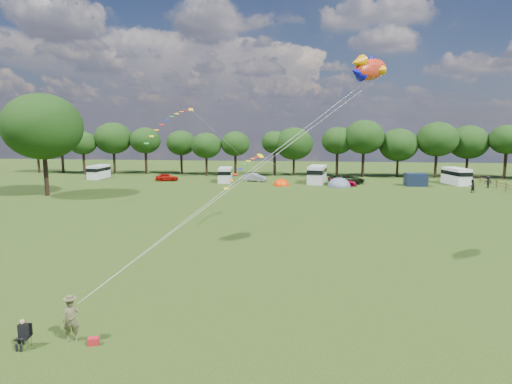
# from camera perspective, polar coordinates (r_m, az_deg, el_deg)

# --- Properties ---
(ground_plane) EXTENTS (180.00, 180.00, 0.00)m
(ground_plane) POSITION_cam_1_polar(r_m,az_deg,el_deg) (26.09, -2.02, -11.37)
(ground_plane) COLOR black
(ground_plane) RESTS_ON ground
(tree_line) EXTENTS (102.98, 10.98, 10.27)m
(tree_line) POSITION_cam_1_polar(r_m,az_deg,el_deg) (79.30, 7.71, 6.67)
(tree_line) COLOR black
(tree_line) RESTS_ON ground
(big_tree) EXTENTS (10.00, 10.00, 13.28)m
(big_tree) POSITION_cam_1_polar(r_m,az_deg,el_deg) (62.15, -26.59, 7.80)
(big_tree) COLOR black
(big_tree) RESTS_ON ground
(car_a) EXTENTS (4.12, 2.43, 1.29)m
(car_a) POSITION_cam_1_polar(r_m,az_deg,el_deg) (73.51, -11.81, 1.96)
(car_a) COLOR #A71208
(car_a) RESTS_ON ground
(car_b) EXTENTS (4.00, 2.66, 1.32)m
(car_b) POSITION_cam_1_polar(r_m,az_deg,el_deg) (71.35, -0.20, 1.96)
(car_b) COLOR gray
(car_b) RESTS_ON ground
(car_c) EXTENTS (4.02, 1.79, 1.19)m
(car_c) POSITION_cam_1_polar(r_m,az_deg,el_deg) (67.10, 11.53, 1.30)
(car_c) COLOR #B4022A
(car_c) RESTS_ON ground
(car_d) EXTENTS (6.33, 4.23, 1.58)m
(car_d) POSITION_cam_1_polar(r_m,az_deg,el_deg) (69.49, 12.00, 1.70)
(car_d) COLOR black
(car_d) RESTS_ON ground
(campervan_a) EXTENTS (2.24, 4.88, 2.35)m
(campervan_a) POSITION_cam_1_polar(r_m,az_deg,el_deg) (80.40, -20.23, 2.61)
(campervan_a) COLOR silver
(campervan_a) RESTS_ON ground
(campervan_b) EXTENTS (2.55, 5.04, 2.38)m
(campervan_b) POSITION_cam_1_polar(r_m,az_deg,el_deg) (70.65, -4.13, 2.37)
(campervan_b) COLOR silver
(campervan_b) RESTS_ON ground
(campervan_c) EXTENTS (3.36, 6.05, 2.81)m
(campervan_c) POSITION_cam_1_polar(r_m,az_deg,el_deg) (69.85, 8.14, 2.43)
(campervan_c) COLOR silver
(campervan_c) RESTS_ON ground
(campervan_d) EXTENTS (3.30, 5.63, 2.59)m
(campervan_d) POSITION_cam_1_polar(r_m,az_deg,el_deg) (74.65, 25.13, 2.00)
(campervan_d) COLOR white
(campervan_d) RESTS_ON ground
(tent_orange) EXTENTS (2.55, 2.80, 2.00)m
(tent_orange) POSITION_cam_1_polar(r_m,az_deg,el_deg) (66.52, 3.38, 0.90)
(tent_orange) COLOR #F83600
(tent_orange) RESTS_ON ground
(tent_greyblue) EXTENTS (3.59, 3.93, 2.67)m
(tent_greyblue) POSITION_cam_1_polar(r_m,az_deg,el_deg) (66.47, 10.99, 0.75)
(tent_greyblue) COLOR slate
(tent_greyblue) RESTS_ON ground
(awning_navy) EXTENTS (3.13, 2.57, 1.92)m
(awning_navy) POSITION_cam_1_polar(r_m,az_deg,el_deg) (70.26, 20.51, 1.55)
(awning_navy) COLOR #131D32
(awning_navy) RESTS_ON ground
(kite_flyer) EXTENTS (0.78, 0.64, 1.85)m
(kite_flyer) POSITION_cam_1_polar(r_m,az_deg,el_deg) (20.22, -23.43, -15.40)
(kite_flyer) COLOR brown
(kite_flyer) RESTS_ON ground
(camp_chair) EXTENTS (0.53, 0.53, 1.21)m
(camp_chair) POSITION_cam_1_polar(r_m,az_deg,el_deg) (20.61, -28.57, -15.89)
(camp_chair) COLOR #99999E
(camp_chair) RESTS_ON ground
(kite_bag) EXTENTS (0.49, 0.39, 0.31)m
(kite_bag) POSITION_cam_1_polar(r_m,az_deg,el_deg) (19.90, -20.86, -18.09)
(kite_bag) COLOR red
(kite_bag) RESTS_ON ground
(fish_kite) EXTENTS (3.12, 3.40, 1.96)m
(fish_kite) POSITION_cam_1_polar(r_m,az_deg,el_deg) (27.95, 14.70, 15.57)
(fish_kite) COLOR red
(fish_kite) RESTS_ON ground
(streamer_kite_b) EXTENTS (4.22, 4.55, 3.76)m
(streamer_kite_b) POSITION_cam_1_polar(r_m,az_deg,el_deg) (46.71, -11.01, 9.48)
(streamer_kite_b) COLOR #FDA51B
(streamer_kite_b) RESTS_ON ground
(streamer_kite_c) EXTENTS (3.11, 4.94, 2.78)m
(streamer_kite_c) POSITION_cam_1_polar(r_m,az_deg,el_deg) (39.03, -1.17, 3.59)
(streamer_kite_c) COLOR #F4F502
(streamer_kite_c) RESTS_ON ground
(walker_a) EXTENTS (1.02, 0.84, 1.81)m
(walker_a) POSITION_cam_1_polar(r_m,az_deg,el_deg) (66.10, 26.84, 0.71)
(walker_a) COLOR black
(walker_a) RESTS_ON ground
(walker_b) EXTENTS (1.26, 0.84, 1.79)m
(walker_b) POSITION_cam_1_polar(r_m,az_deg,el_deg) (72.50, 28.52, 1.20)
(walker_b) COLOR black
(walker_b) RESTS_ON ground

